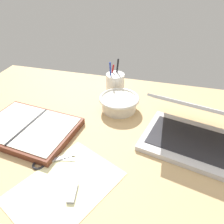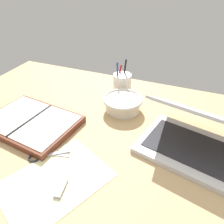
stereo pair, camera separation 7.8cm
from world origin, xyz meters
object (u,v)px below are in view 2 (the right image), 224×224
object	(u,v)px
bowl	(123,103)
pen_cup	(122,84)
scissors	(40,155)
laptop	(196,137)
planner	(32,122)

from	to	relation	value
bowl	pen_cup	distance (cm)	14.57
pen_cup	scissors	size ratio (longest dim) A/B	1.22
laptop	scissors	xyz separation A→B (cm)	(-45.61, -21.89, -4.47)
bowl	scissors	size ratio (longest dim) A/B	1.28
pen_cup	planner	xyz separation A→B (cm)	(-23.33, -36.45, -3.47)
pen_cup	planner	size ratio (longest dim) A/B	0.44
laptop	planner	world-z (taller)	laptop
bowl	planner	bearing A→B (deg)	-141.21
laptop	pen_cup	xyz separation A→B (cm)	(-34.99, 26.34, 0.03)
scissors	pen_cup	bearing A→B (deg)	52.85
bowl	planner	distance (cm)	36.62
laptop	bowl	size ratio (longest dim) A/B	2.29
scissors	laptop	bearing A→B (deg)	0.91
laptop	pen_cup	world-z (taller)	laptop
laptop	bowl	distance (cm)	32.48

